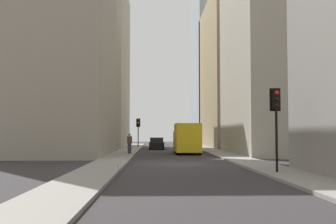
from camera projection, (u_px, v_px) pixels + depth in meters
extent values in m
plane|color=#302D30|center=(180.00, 164.00, 26.06)|extent=(135.00, 135.00, 0.00)
cube|color=gray|center=(109.00, 163.00, 25.92)|extent=(90.00, 2.20, 0.14)
cube|color=gray|center=(251.00, 163.00, 26.21)|extent=(90.00, 2.20, 0.14)
cube|color=#9E8966|center=(242.00, 75.00, 57.69)|extent=(19.62, 10.00, 20.22)
cube|color=#A8A091|center=(285.00, 19.00, 38.65)|extent=(14.46, 10.00, 25.40)
cube|color=#A8A091|center=(90.00, 67.00, 56.76)|extent=(16.82, 10.00, 22.26)
cube|color=gray|center=(52.00, 31.00, 35.84)|extent=(12.33, 10.00, 21.74)
cube|color=yellow|center=(187.00, 138.00, 38.13)|extent=(4.60, 2.25, 2.60)
cube|color=#38383D|center=(185.00, 141.00, 41.31)|extent=(1.90, 2.25, 1.90)
cube|color=black|center=(185.00, 135.00, 41.34)|extent=(1.92, 2.09, 0.64)
cylinder|color=black|center=(195.00, 148.00, 41.30)|extent=(0.88, 0.28, 0.88)
cylinder|color=black|center=(175.00, 148.00, 41.24)|extent=(0.88, 0.28, 0.88)
cylinder|color=black|center=(200.00, 150.00, 36.71)|extent=(0.88, 0.28, 0.88)
cylinder|color=black|center=(178.00, 150.00, 36.65)|extent=(0.88, 0.28, 0.88)
cube|color=black|center=(157.00, 145.00, 49.90)|extent=(4.30, 1.78, 0.70)
cube|color=black|center=(157.00, 140.00, 50.13)|extent=(2.10, 1.58, 0.54)
cylinder|color=black|center=(163.00, 147.00, 48.56)|extent=(0.64, 0.22, 0.64)
cylinder|color=black|center=(150.00, 147.00, 48.51)|extent=(0.64, 0.22, 0.64)
cylinder|color=black|center=(163.00, 146.00, 51.26)|extent=(0.64, 0.22, 0.64)
cylinder|color=black|center=(150.00, 146.00, 51.21)|extent=(0.64, 0.22, 0.64)
cylinder|color=black|center=(277.00, 140.00, 19.35)|extent=(0.12, 0.12, 2.97)
cube|color=black|center=(276.00, 99.00, 19.45)|extent=(0.28, 0.32, 0.90)
cube|color=black|center=(275.00, 100.00, 19.60)|extent=(0.03, 0.52, 1.10)
sphere|color=red|center=(277.00, 93.00, 19.30)|extent=(0.20, 0.20, 0.20)
sphere|color=black|center=(277.00, 99.00, 19.29)|extent=(0.20, 0.20, 0.20)
sphere|color=black|center=(277.00, 106.00, 19.27)|extent=(0.20, 0.20, 0.20)
cylinder|color=black|center=(138.00, 137.00, 53.36)|extent=(0.12, 0.12, 2.72)
cube|color=black|center=(138.00, 123.00, 53.46)|extent=(0.28, 0.32, 0.90)
cube|color=black|center=(138.00, 123.00, 53.61)|extent=(0.03, 0.52, 1.10)
sphere|color=black|center=(138.00, 120.00, 53.31)|extent=(0.20, 0.20, 0.20)
sphere|color=orange|center=(138.00, 123.00, 53.30)|extent=(0.20, 0.20, 0.20)
sphere|color=black|center=(138.00, 125.00, 53.28)|extent=(0.20, 0.20, 0.20)
cylinder|color=#33333D|center=(130.00, 148.00, 36.68)|extent=(0.16, 0.16, 0.91)
cylinder|color=#33333D|center=(129.00, 148.00, 36.67)|extent=(0.16, 0.16, 0.91)
cube|color=#4C3828|center=(130.00, 140.00, 36.72)|extent=(0.26, 0.44, 0.63)
sphere|color=#936B4C|center=(130.00, 135.00, 36.74)|extent=(0.22, 0.22, 0.22)
cylinder|color=#999EA3|center=(118.00, 166.00, 21.63)|extent=(0.07, 0.07, 0.20)
cylinder|color=#999EA3|center=(118.00, 163.00, 21.64)|extent=(0.03, 0.03, 0.07)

